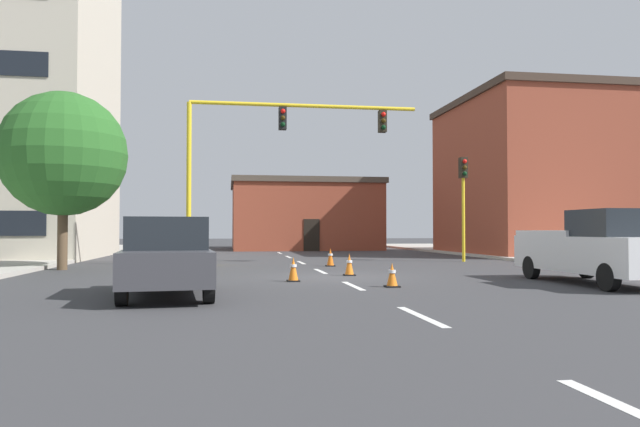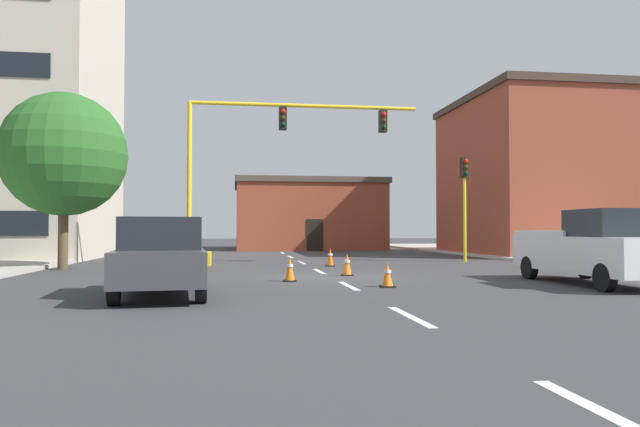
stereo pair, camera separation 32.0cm
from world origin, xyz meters
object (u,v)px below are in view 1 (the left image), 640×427
Objects in this scene: traffic_light_pole_right at (463,185)px; sedan_dark_gray_near_left at (167,256)px; tree_left_near at (63,154)px; pickup_truck_white at (598,248)px; traffic_cone_roadside_c at (349,265)px; traffic_cone_roadside_a at (293,269)px; traffic_signal_gantry at (224,209)px; traffic_cone_roadside_b at (330,257)px; traffic_cone_roadside_d at (392,275)px.

traffic_light_pole_right reaches higher than sedan_dark_gray_near_left.
tree_left_near reaches higher than pickup_truck_white.
pickup_truck_white is at bearing -94.38° from traffic_light_pole_right.
traffic_cone_roadside_a is at bearing -137.12° from traffic_cone_roadside_c.
sedan_dark_gray_near_left is at bearing -134.84° from traffic_cone_roadside_a.
sedan_dark_gray_near_left reaches higher than traffic_cone_roadside_c.
pickup_truck_white reaches higher than sedan_dark_gray_near_left.
traffic_signal_gantry is 4.88m from traffic_cone_roadside_b.
traffic_light_pole_right is at bearing 19.83° from traffic_cone_roadside_b.
tree_left_near is at bearing 152.46° from pickup_truck_white.
traffic_cone_roadside_b is at bearing -160.17° from traffic_light_pole_right.
traffic_cone_roadside_c is at bearing -92.70° from traffic_cone_roadside_b.
pickup_truck_white is at bearing -0.80° from traffic_cone_roadside_d.
sedan_dark_gray_near_left is at bearing -63.53° from tree_left_near.
sedan_dark_gray_near_left is at bearing -174.48° from pickup_truck_white.
traffic_light_pole_right is 17.41m from sedan_dark_gray_near_left.
traffic_cone_roadside_b is at bearing 123.30° from pickup_truck_white.
traffic_signal_gantry is at bearing -174.85° from traffic_light_pole_right.
tree_left_near is at bearing 141.10° from traffic_cone_roadside_d.
sedan_dark_gray_near_left is (-1.18, -11.30, -1.45)m from traffic_signal_gantry.
pickup_truck_white is 11.25m from sedan_dark_gray_near_left.
traffic_cone_roadside_b is (5.41, 9.88, -0.53)m from sedan_dark_gray_near_left.
traffic_cone_roadside_d is at bearing -120.56° from traffic_light_pole_right.
sedan_dark_gray_near_left is at bearing -95.96° from traffic_signal_gantry.
traffic_cone_roadside_b is at bearing 90.51° from traffic_cone_roadside_d.
traffic_signal_gantry is 14.40× the size of traffic_cone_roadside_b.
traffic_cone_roadside_a is at bearing -134.34° from traffic_light_pole_right.
traffic_cone_roadside_a is (-8.02, 2.11, -0.63)m from pickup_truck_white.
tree_left_near is at bearing -161.48° from traffic_signal_gantry.
pickup_truck_white is 5.75m from traffic_cone_roadside_d.
traffic_light_pole_right reaches higher than traffic_cone_roadside_d.
traffic_light_pole_right is 0.89× the size of pickup_truck_white.
traffic_cone_roadside_a is (7.83, -6.15, -3.90)m from tree_left_near.
traffic_cone_roadside_c is at bearing -23.54° from tree_left_near.
traffic_light_pole_right is at bearing 46.43° from traffic_cone_roadside_c.
traffic_cone_roadside_a is at bearing -108.49° from traffic_cone_roadside_b.
traffic_signal_gantry is at bearing 18.52° from tree_left_near.
traffic_cone_roadside_a is at bearing 165.25° from pickup_truck_white.
traffic_cone_roadside_c is (-6.87, -7.22, -3.18)m from traffic_light_pole_right.
traffic_signal_gantry is at bearing 134.42° from pickup_truck_white.
sedan_dark_gray_near_left is 6.57× the size of traffic_cone_roadside_c.
traffic_light_pole_right is 6.54× the size of traffic_cone_roadside_b.
sedan_dark_gray_near_left is 6.33× the size of traffic_cone_roadside_b.
sedan_dark_gray_near_left is 6.63× the size of traffic_cone_roadside_a.
traffic_cone_roadside_c is 1.14× the size of traffic_cone_roadside_d.
traffic_light_pole_right is at bearing 5.15° from traffic_signal_gantry.
traffic_cone_roadside_c is (-0.23, -4.82, -0.01)m from traffic_cone_roadside_b.
tree_left_near is 10.80m from traffic_cone_roadside_b.
tree_left_near is 13.62m from traffic_cone_roadside_d.
traffic_cone_roadside_d is at bearing -85.53° from traffic_cone_roadside_c.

